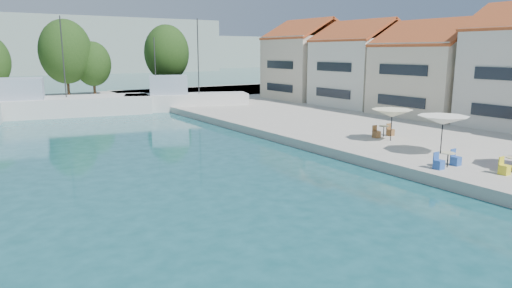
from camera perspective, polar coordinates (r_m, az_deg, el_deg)
quay_right at (r=42.22m, az=22.62°, el=2.36°), size 32.00×92.00×0.60m
quay_far at (r=60.89m, az=-28.64°, el=4.39°), size 90.00×16.00×0.60m
hill_east at (r=181.21m, az=-16.50°, el=10.95°), size 140.00×40.00×12.00m
building_04 at (r=45.16m, az=21.39°, el=9.02°), size 9.00×8.80×9.20m
building_05 at (r=50.94m, az=13.08°, el=9.98°), size 8.40×8.80×9.70m
building_06 at (r=57.56m, az=6.54°, el=10.58°), size 9.00×8.80×10.20m
trawler_03 at (r=50.40m, az=-25.48°, el=4.36°), size 20.99×9.00×10.20m
trawler_04 at (r=50.90m, az=-8.98°, el=5.40°), size 13.55×7.80×10.20m
tree_06 at (r=65.65m, az=-22.72°, el=10.60°), size 6.68×6.68×9.90m
tree_07 at (r=66.11m, az=-19.73°, el=9.40°), size 4.79×4.79×7.09m
tree_08 at (r=68.62m, az=-11.10°, el=11.11°), size 6.47×6.47×9.57m
umbrella_white at (r=27.91m, az=22.34°, el=2.77°), size 2.85×2.85×2.20m
umbrella_cream at (r=31.00m, az=16.65°, el=3.71°), size 2.68×2.68×2.07m
cafe_table_01 at (r=25.37m, az=29.40°, el=-2.49°), size 1.82×0.70×0.76m
cafe_table_02 at (r=25.05m, az=22.82°, el=-2.06°), size 1.82×0.70×0.76m
cafe_table_03 at (r=32.55m, az=15.66°, el=1.38°), size 1.82×0.70×0.76m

